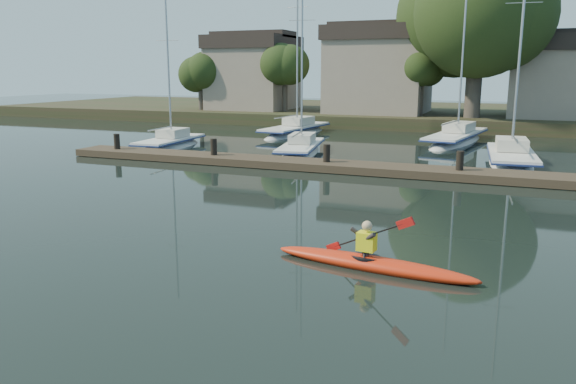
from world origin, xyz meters
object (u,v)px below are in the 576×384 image
at_px(sailboat_0, 170,150).
at_px(sailboat_5, 295,137).
at_px(sailboat_3, 510,168).
at_px(dock, 390,169).
at_px(sailboat_6, 456,145).
at_px(kayak, 372,261).
at_px(sailboat_1, 301,156).

xyz_separation_m(sailboat_0, sailboat_5, (4.48, 9.54, -0.01)).
distance_m(sailboat_0, sailboat_3, 19.29).
distance_m(dock, sailboat_6, 12.99).
bearing_deg(sailboat_3, kayak, -103.64).
distance_m(dock, sailboat_3, 7.09).
bearing_deg(sailboat_1, sailboat_5, 102.40).
relative_size(dock, sailboat_6, 2.05).
bearing_deg(kayak, sailboat_3, 87.39).
relative_size(sailboat_3, sailboat_5, 0.87).
distance_m(kayak, sailboat_6, 25.34).
height_order(dock, sailboat_5, sailboat_5).
height_order(sailboat_5, sailboat_6, sailboat_6).
bearing_deg(dock, sailboat_1, 142.91).
distance_m(sailboat_0, sailboat_1, 8.26).
bearing_deg(dock, sailboat_5, 125.82).
xyz_separation_m(dock, sailboat_3, (5.05, 4.96, -0.40)).
bearing_deg(sailboat_1, kayak, -74.84).
xyz_separation_m(sailboat_3, sailboat_6, (-3.38, 7.92, 0.01)).
relative_size(sailboat_0, sailboat_1, 0.88).
relative_size(sailboat_1, sailboat_5, 0.81).
xyz_separation_m(sailboat_0, sailboat_3, (19.26, 1.04, -0.02)).
bearing_deg(kayak, sailboat_1, 122.44).
distance_m(sailboat_3, sailboat_5, 17.05).
relative_size(kayak, sailboat_1, 0.40).
bearing_deg(sailboat_6, sailboat_0, -141.40).
height_order(sailboat_0, sailboat_3, sailboat_3).
xyz_separation_m(sailboat_3, sailboat_5, (-14.78, 8.51, 0.01)).
height_order(sailboat_0, sailboat_1, sailboat_1).
relative_size(kayak, sailboat_6, 0.30).
xyz_separation_m(sailboat_1, sailboat_6, (7.64, 8.37, -0.02)).
height_order(dock, sailboat_3, sailboat_3).
bearing_deg(sailboat_0, sailboat_5, 61.28).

